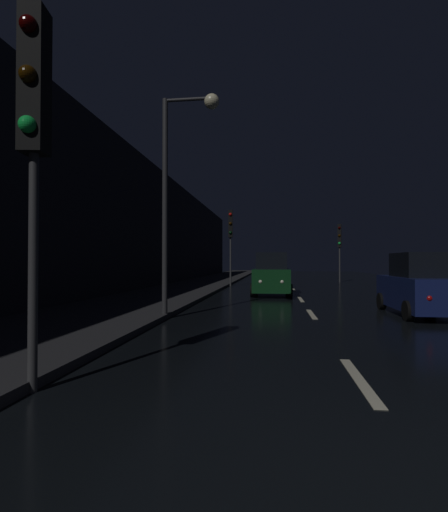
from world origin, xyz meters
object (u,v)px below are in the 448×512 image
Objects in this scene: traffic_light_near_left at (34,111)px; traffic_light_far_left at (230,230)px; traffic_light_far_right at (340,240)px; car_parked_right_near at (420,287)px; streetlamp_overhead at (181,169)px; car_approaching_headlights at (271,275)px.

traffic_light_near_left is 0.94× the size of traffic_light_far_left.
car_parked_right_near is at bearing 10.02° from traffic_light_far_right.
traffic_light_far_right is (8.44, 27.40, -0.16)m from traffic_light_near_left.
traffic_light_far_right is 0.73× the size of streetlamp_overhead.
traffic_light_near_left is 1.04× the size of traffic_light_far_right.
streetlamp_overhead is 8.27m from car_parked_right_near.
car_parked_right_near is (7.65, 8.09, -2.73)m from traffic_light_near_left.
car_approaching_headlights is (2.58, 8.71, -3.43)m from streetlamp_overhead.
car_approaching_headlights is 1.10× the size of car_parked_right_near.
traffic_light_far_left is 0.80× the size of streetlamp_overhead.
car_approaching_headlights is at bearing 73.51° from streetlamp_overhead.
car_parked_right_near is at bearing 34.09° from car_approaching_headlights.
traffic_light_near_left reaches higher than car_approaching_headlights.
streetlamp_overhead reaches higher than traffic_light_far_left.
streetlamp_overhead reaches higher than car_approaching_headlights.
traffic_light_far_left is 15.76m from car_parked_right_near.
streetlamp_overhead is 1.54× the size of car_approaching_headlights.
traffic_light_far_left is at bearing 29.21° from car_parked_right_near.
traffic_light_near_left is 21.59m from traffic_light_far_left.
car_parked_right_near is at bearing 127.48° from traffic_light_near_left.
streetlamp_overhead is at bearing -8.53° from traffic_light_far_right.
traffic_light_far_left is (-8.34, -5.81, 0.41)m from traffic_light_far_right.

